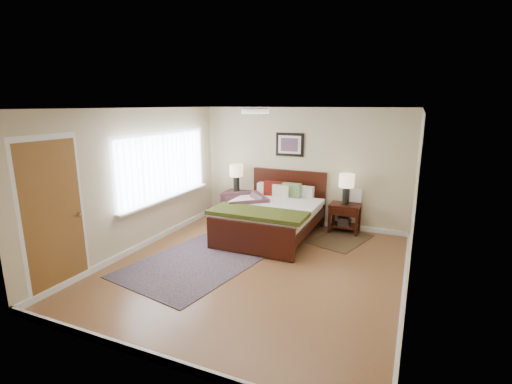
% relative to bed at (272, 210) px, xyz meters
% --- Properties ---
extents(floor, '(5.00, 5.00, 0.00)m').
position_rel_bed_xyz_m(floor, '(0.28, -1.45, -0.53)').
color(floor, brown).
rests_on(floor, ground).
extents(back_wall, '(4.50, 0.04, 2.50)m').
position_rel_bed_xyz_m(back_wall, '(0.28, 1.05, 0.72)').
color(back_wall, '#C8B491').
rests_on(back_wall, ground).
extents(front_wall, '(4.50, 0.04, 2.50)m').
position_rel_bed_xyz_m(front_wall, '(0.28, -3.95, 0.72)').
color(front_wall, '#C8B491').
rests_on(front_wall, ground).
extents(left_wall, '(0.04, 5.00, 2.50)m').
position_rel_bed_xyz_m(left_wall, '(-1.97, -1.45, 0.72)').
color(left_wall, '#C8B491').
rests_on(left_wall, ground).
extents(right_wall, '(0.04, 5.00, 2.50)m').
position_rel_bed_xyz_m(right_wall, '(2.53, -1.45, 0.72)').
color(right_wall, '#C8B491').
rests_on(right_wall, ground).
extents(ceiling, '(4.50, 5.00, 0.02)m').
position_rel_bed_xyz_m(ceiling, '(0.28, -1.45, 1.97)').
color(ceiling, white).
rests_on(ceiling, back_wall).
extents(window, '(0.11, 2.72, 1.32)m').
position_rel_bed_xyz_m(window, '(-1.92, -0.75, 0.84)').
color(window, silver).
rests_on(window, left_wall).
extents(door, '(0.06, 1.00, 2.18)m').
position_rel_bed_xyz_m(door, '(-1.95, -3.20, 0.54)').
color(door, silver).
rests_on(door, ground).
extents(ceil_fixture, '(0.44, 0.44, 0.08)m').
position_rel_bed_xyz_m(ceil_fixture, '(0.28, -1.45, 1.93)').
color(ceil_fixture, white).
rests_on(ceil_fixture, ceiling).
extents(bed, '(1.77, 2.14, 1.15)m').
position_rel_bed_xyz_m(bed, '(0.00, 0.00, 0.00)').
color(bed, black).
rests_on(bed, ground).
extents(wall_art, '(0.62, 0.05, 0.50)m').
position_rel_bed_xyz_m(wall_art, '(0.00, 1.02, 1.19)').
color(wall_art, black).
rests_on(wall_art, back_wall).
extents(nightstand_left, '(0.53, 0.47, 0.63)m').
position_rel_bed_xyz_m(nightstand_left, '(-1.18, 0.80, -0.03)').
color(nightstand_left, black).
rests_on(nightstand_left, ground).
extents(nightstand_right, '(0.60, 0.45, 0.59)m').
position_rel_bed_xyz_m(nightstand_right, '(1.27, 0.81, -0.17)').
color(nightstand_right, black).
rests_on(nightstand_right, ground).
extents(lamp_left, '(0.30, 0.30, 0.61)m').
position_rel_bed_xyz_m(lamp_left, '(-1.18, 0.82, 0.51)').
color(lamp_left, black).
rests_on(lamp_left, nightstand_left).
extents(lamp_right, '(0.30, 0.30, 0.61)m').
position_rel_bed_xyz_m(lamp_right, '(1.27, 0.82, 0.48)').
color(lamp_right, black).
rests_on(lamp_right, nightstand_right).
extents(armchair, '(1.18, 1.18, 0.77)m').
position_rel_bed_xyz_m(armchair, '(-0.65, 0.08, -0.15)').
color(armchair, brown).
rests_on(armchair, ground).
extents(rug_persian, '(2.07, 2.62, 0.01)m').
position_rel_bed_xyz_m(rug_persian, '(-0.68, -1.72, -0.53)').
color(rug_persian, '#0D0D41').
rests_on(rug_persian, ground).
extents(rug_navy, '(1.15, 1.43, 0.01)m').
position_rel_bed_xyz_m(rug_navy, '(1.30, 0.35, -0.53)').
color(rug_navy, black).
rests_on(rug_navy, ground).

